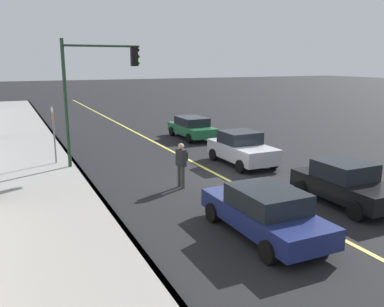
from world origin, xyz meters
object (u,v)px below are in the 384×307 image
at_px(car_green, 192,127).
at_px(traffic_light_mast, 94,82).
at_px(car_black, 346,183).
at_px(car_navy, 264,211).
at_px(pedestrian_with_backpack, 181,162).
at_px(car_silver, 242,148).
at_px(street_sign_post, 54,131).

bearing_deg(car_green, traffic_light_mast, 123.53).
xyz_separation_m(car_green, traffic_light_mast, (-4.70, 7.10, 3.27)).
bearing_deg(car_black, car_navy, 103.74).
height_order(car_green, car_navy, car_navy).
height_order(car_black, pedestrian_with_backpack, pedestrian_with_backpack).
bearing_deg(car_black, car_green, -1.67).
bearing_deg(car_silver, car_black, -177.42).
bearing_deg(street_sign_post, car_green, -67.39).
bearing_deg(car_silver, traffic_light_mast, 68.93).
bearing_deg(traffic_light_mast, pedestrian_with_backpack, -154.20).
height_order(car_black, car_navy, car_black).
height_order(car_silver, traffic_light_mast, traffic_light_mast).
height_order(car_navy, pedestrian_with_backpack, pedestrian_with_backpack).
bearing_deg(street_sign_post, traffic_light_mast, -118.63).
relative_size(car_navy, street_sign_post, 1.54).
bearing_deg(car_black, pedestrian_with_backpack, 47.05).
distance_m(car_silver, street_sign_post, 8.98).
bearing_deg(car_green, car_silver, 174.58).
relative_size(car_navy, traffic_light_mast, 0.76).
height_order(car_silver, street_sign_post, street_sign_post).
bearing_deg(car_navy, car_silver, -27.48).
relative_size(pedestrian_with_backpack, traffic_light_mast, 0.31).
bearing_deg(car_black, street_sign_post, 40.98).
bearing_deg(car_silver, car_navy, 152.52).
bearing_deg(car_navy, car_black, -76.26).
bearing_deg(car_navy, street_sign_post, 22.20).
height_order(car_navy, traffic_light_mast, traffic_light_mast).
relative_size(car_silver, car_navy, 0.89).
relative_size(car_black, street_sign_post, 1.35).
distance_m(car_green, pedestrian_with_backpack, 10.57).
height_order(car_green, pedestrian_with_backpack, pedestrian_with_backpack).
bearing_deg(street_sign_post, car_silver, -112.81).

